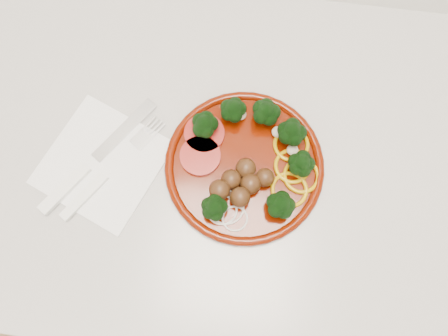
# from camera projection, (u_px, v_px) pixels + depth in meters

# --- Properties ---
(counter) EXTENTS (2.40, 0.60, 0.90)m
(counter) POSITION_uv_depth(u_px,v_px,m) (227.00, 207.00, 1.12)
(counter) COLOR beige
(counter) RESTS_ON ground
(plate) EXTENTS (0.24, 0.24, 0.06)m
(plate) POSITION_uv_depth(u_px,v_px,m) (248.00, 163.00, 0.66)
(plate) COLOR #4F0F01
(plate) RESTS_ON counter
(napkin) EXTENTS (0.22, 0.22, 0.00)m
(napkin) POSITION_uv_depth(u_px,v_px,m) (102.00, 163.00, 0.68)
(napkin) COLOR white
(napkin) RESTS_ON counter
(knife) EXTENTS (0.15, 0.21, 0.01)m
(knife) POSITION_uv_depth(u_px,v_px,m) (84.00, 170.00, 0.67)
(knife) COLOR silver
(knife) RESTS_ON napkin
(fork) EXTENTS (0.13, 0.18, 0.01)m
(fork) POSITION_uv_depth(u_px,v_px,m) (96.00, 184.00, 0.66)
(fork) COLOR white
(fork) RESTS_ON napkin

